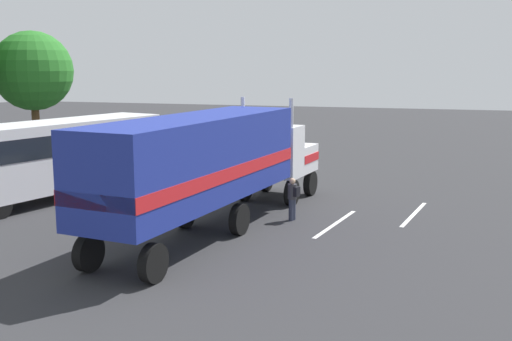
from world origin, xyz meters
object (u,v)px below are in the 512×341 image
parked_bus (55,152)px  semi_truck (212,161)px  person_bystander (293,197)px  tree_center (33,71)px

parked_bus → semi_truck: bearing=-109.3°
semi_truck → person_bystander: 3.64m
semi_truck → parked_bus: (2.99, 8.56, -0.46)m
person_bystander → parked_bus: (0.76, 10.92, 1.17)m
person_bystander → tree_center: tree_center is taller
tree_center → parked_bus: bearing=-138.7°
parked_bus → tree_center: size_ratio=1.45×
person_bystander → tree_center: bearing=65.3°
parked_bus → tree_center: tree_center is taller
semi_truck → person_bystander: semi_truck is taller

